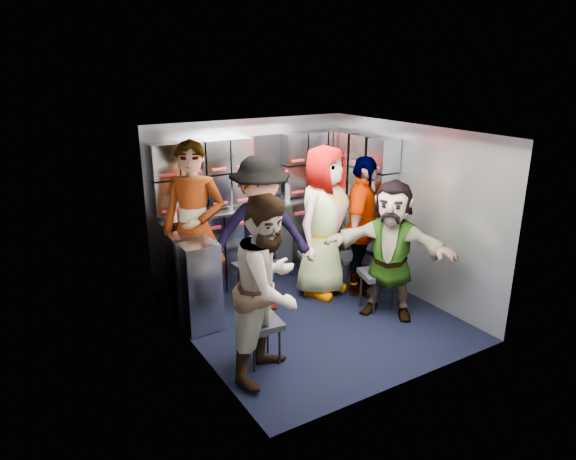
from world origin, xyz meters
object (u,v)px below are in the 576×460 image
jump_seat_mid_right (351,259)px  attendant_arc_b (261,235)px  attendant_arc_a (269,287)px  attendant_arc_e (390,250)px  jump_seat_near_right (378,276)px  attendant_arc_d (362,227)px  attendant_standing (194,229)px  jump_seat_mid_left (254,268)px  jump_seat_near_left (261,326)px  attendant_arc_c (324,222)px  jump_seat_center (315,258)px

jump_seat_mid_right → attendant_arc_b: attendant_arc_b is taller
jump_seat_mid_right → attendant_arc_b: size_ratio=0.24×
attendant_arc_a → attendant_arc_e: bearing=-24.1°
jump_seat_near_right → attendant_arc_d: attendant_arc_d is taller
attendant_standing → attendant_arc_e: size_ratio=1.26×
jump_seat_mid_left → jump_seat_near_right: (1.17, -0.88, -0.03)m
attendant_standing → jump_seat_near_left: bearing=-47.4°
attendant_standing → attendant_arc_a: size_ratio=1.15×
jump_seat_near_right → attendant_arc_a: 1.85m
jump_seat_near_right → attendant_arc_b: 1.45m
attendant_arc_b → attendant_arc_e: size_ratio=1.15×
attendant_arc_a → attendant_arc_b: bearing=30.5°
jump_seat_near_right → attendant_arc_c: attendant_arc_c is taller
attendant_standing → attendant_arc_e: attendant_standing is taller
jump_seat_near_right → attendant_arc_d: size_ratio=0.28×
attendant_arc_a → jump_seat_mid_right: bearing=-2.7°
attendant_arc_a → attendant_arc_b: size_ratio=0.95×
jump_seat_near_left → jump_seat_mid_left: 1.32m
jump_seat_near_right → jump_seat_mid_right: bearing=80.9°
attendant_standing → attendant_arc_e: 2.21m
jump_seat_near_left → jump_seat_mid_left: jump_seat_mid_left is taller
jump_seat_center → attendant_arc_c: bearing=-90.0°
attendant_arc_a → attendant_arc_d: (1.82, 0.95, 0.01)m
attendant_standing → attendant_arc_b: attendant_standing is taller
jump_seat_mid_right → attendant_arc_e: (-0.10, -0.81, 0.40)m
jump_seat_mid_left → attendant_arc_c: size_ratio=0.27×
attendant_arc_d → attendant_arc_e: 0.65m
jump_seat_center → attendant_arc_c: attendant_arc_c is taller
jump_seat_near_left → jump_seat_mid_left: bearing=65.1°
attendant_arc_d → attendant_arc_e: bearing=-139.8°
attendant_arc_d → jump_seat_center: bearing=92.1°
jump_seat_near_left → jump_seat_mid_left: (0.56, 1.20, 0.05)m
attendant_arc_c → attendant_arc_b: bearing=158.6°
attendant_standing → attendant_arc_c: size_ratio=1.07×
jump_seat_mid_left → attendant_arc_d: 1.40m
attendant_arc_d → attendant_arc_e: (-0.10, -0.63, -0.08)m
attendant_arc_b → attendant_arc_d: attendant_arc_b is taller
jump_seat_mid_left → attendant_arc_d: bearing=-18.5°
attendant_standing → attendant_arc_d: attendant_standing is taller
jump_seat_center → attendant_arc_b: 1.03m
attendant_arc_b → jump_seat_near_right: bearing=-11.1°
jump_seat_mid_left → jump_seat_mid_right: 1.29m
jump_seat_near_left → jump_seat_mid_right: bearing=27.6°
attendant_arc_e → attendant_standing: bearing=-161.5°
attendant_arc_a → attendant_arc_c: bearing=5.4°
attendant_standing → attendant_arc_a: (0.10, -1.55, -0.13)m
attendant_arc_b → attendant_arc_e: 1.46m
attendant_arc_b → attendant_arc_d: 1.29m
attendant_arc_b → attendant_arc_c: size_ratio=0.98×
jump_seat_near_left → jump_seat_center: 1.86m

